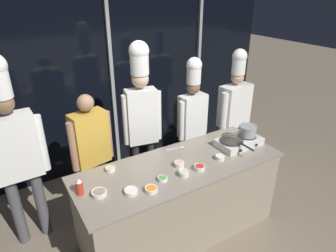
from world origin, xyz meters
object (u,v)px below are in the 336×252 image
Objects in this scene: stock_pot at (248,130)px; prep_bowl_shrimp at (179,164)px; person_guest at (91,147)px; frying_pan at (232,139)px; prep_bowl_bell_pepper at (200,167)px; prep_bowl_rice at (131,191)px; portable_stove at (239,142)px; chef_sous at (141,110)px; squeeze_bottle_chili at (79,187)px; serving_spoon_slotted at (179,148)px; prep_bowl_scallions at (163,179)px; chef_pastry at (235,106)px; prep_bowl_ginger at (110,169)px; prep_bowl_carrots at (151,189)px; prep_bowl_chicken at (184,173)px; prep_bowl_garlic at (220,157)px; chef_line at (192,113)px; prep_bowl_mushrooms at (99,193)px; chef_head at (13,144)px.

stock_pot is 0.98m from prep_bowl_shrimp.
person_guest is at bearing 154.84° from stock_pot.
frying_pan reaches higher than prep_bowl_shrimp.
prep_bowl_bell_pepper is 0.76m from prep_bowl_rice.
frying_pan is at bearing -177.89° from portable_stove.
stock_pot is 0.11× the size of chef_sous.
serving_spoon_slotted is at bearing 10.56° from squeeze_bottle_chili.
prep_bowl_rice is at bearing -176.97° from prep_bowl_scallions.
chef_pastry reaches higher than prep_bowl_rice.
squeeze_bottle_chili is 0.43m from prep_bowl_ginger.
portable_stove reaches higher than prep_bowl_carrots.
prep_bowl_ginger is 0.77× the size of prep_bowl_rice.
frying_pan reaches higher than prep_bowl_chicken.
prep_bowl_garlic is at bearing 8.20° from prep_bowl_bell_pepper.
chef_sous is (-0.86, 0.81, 0.31)m from portable_stove.
prep_bowl_carrots is 0.40m from prep_bowl_chicken.
prep_bowl_shrimp is (0.27, 0.12, 0.01)m from prep_bowl_scallions.
prep_bowl_scallions is at bearing 28.00° from prep_bowl_carrots.
portable_stove is at bearing 147.51° from chef_sous.
squeeze_bottle_chili is 1.02m from prep_bowl_shrimp.
squeeze_bottle_chili is at bearing 174.98° from prep_bowl_shrimp.
prep_bowl_bell_pepper reaches higher than prep_bowl_ginger.
prep_bowl_carrots is 0.18m from prep_bowl_rice.
chef_line reaches higher than squeeze_bottle_chili.
prep_bowl_rice is (-1.46, -0.15, -0.02)m from portable_stove.
frying_pan is 1.12m from chef_sous.
prep_bowl_bell_pepper is (-0.70, -0.17, -0.02)m from portable_stove.
chef_pastry reaches higher than prep_bowl_mushrooms.
prep_bowl_ginger is 0.05× the size of chef_head.
person_guest reaches higher than prep_bowl_garlic.
prep_bowl_bell_pepper is 0.59m from prep_bowl_carrots.
portable_stove is 3.79× the size of prep_bowl_mushrooms.
stock_pot is at bearing -2.24° from squeeze_bottle_chili.
prep_bowl_garlic is at bearing 0.49° from prep_bowl_scallions.
prep_bowl_ginger is at bearing 82.95° from person_guest.
chef_pastry reaches higher than prep_bowl_ginger.
prep_bowl_scallions is at bearing -156.06° from prep_bowl_shrimp.
prep_bowl_mushrooms is at bearing -37.00° from squeeze_bottle_chili.
frying_pan is 0.73m from prep_bowl_shrimp.
chef_head reaches higher than prep_bowl_carrots.
prep_bowl_bell_pepper is 0.07× the size of person_guest.
prep_bowl_mushrooms is 2.46m from chef_pastry.
prep_bowl_bell_pepper reaches higher than prep_bowl_mushrooms.
frying_pan is 4.19× the size of prep_bowl_bell_pepper.
chef_line is (-0.11, 0.79, 0.10)m from portable_stove.
chef_head reaches higher than stock_pot.
squeeze_bottle_chili reaches higher than portable_stove.
prep_bowl_ginger is at bearing 15.73° from chef_line.
prep_bowl_rice is at bearing 178.48° from prep_bowl_bell_pepper.
stock_pot is at bearing 13.79° from prep_bowl_garlic.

